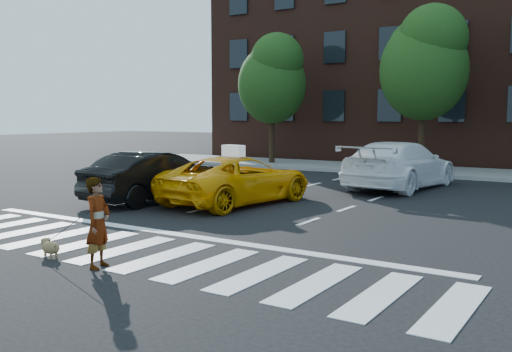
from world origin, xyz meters
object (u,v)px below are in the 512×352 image
(tree_left, at_px, (273,76))
(taxi, at_px, (238,180))
(dog, at_px, (49,247))
(black_sedan, at_px, (155,176))
(tree_mid, at_px, (425,59))
(white_suv, at_px, (400,165))
(woman, at_px, (98,223))

(tree_left, relative_size, taxi, 1.33)
(taxi, distance_m, dog, 6.95)
(dog, bearing_deg, taxi, 110.73)
(tree_left, bearing_deg, black_sedan, -74.82)
(tree_mid, distance_m, dog, 18.72)
(taxi, distance_m, white_suv, 6.37)
(tree_mid, height_order, taxi, tree_mid)
(tree_left, height_order, tree_mid, tree_mid)
(woman, bearing_deg, dog, 73.18)
(white_suv, height_order, woman, white_suv)
(tree_mid, height_order, white_suv, tree_mid)
(tree_left, bearing_deg, tree_mid, -0.00)
(tree_mid, height_order, black_sedan, tree_mid)
(taxi, xyz_separation_m, woman, (1.97, -6.91, 0.07))
(dog, bearing_deg, tree_left, 124.05)
(tree_left, xyz_separation_m, taxi, (5.57, -11.19, -3.76))
(tree_left, height_order, black_sedan, tree_left)
(white_suv, height_order, dog, white_suv)
(woman, bearing_deg, tree_mid, -16.19)
(white_suv, relative_size, woman, 3.72)
(taxi, distance_m, black_sedan, 2.47)
(black_sedan, relative_size, white_suv, 0.79)
(taxi, relative_size, dog, 8.67)
(black_sedan, height_order, white_suv, white_suv)
(taxi, bearing_deg, white_suv, -108.76)
(tree_mid, relative_size, black_sedan, 1.60)
(tree_mid, xyz_separation_m, black_sedan, (-4.21, -12.14, -4.12))
(white_suv, bearing_deg, tree_mid, -76.13)
(black_sedan, xyz_separation_m, dog, (2.97, -5.94, -0.54))
(woman, distance_m, dog, 1.39)
(white_suv, distance_m, dog, 12.81)
(dog, bearing_deg, white_suv, 95.49)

